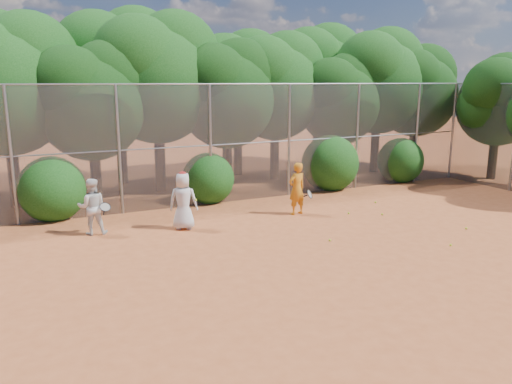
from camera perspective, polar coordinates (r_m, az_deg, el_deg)
ground at (r=12.45m, az=9.24°, el=-6.77°), size 80.00×80.00×0.00m
fence_back at (r=17.08m, az=-2.44°, el=5.69°), size 20.05×0.09×4.03m
tree_1 at (r=18.13m, az=-26.67°, el=11.49°), size 4.64×4.03×6.35m
tree_2 at (r=17.59m, az=-18.26°, el=10.29°), size 3.99×3.47×5.47m
tree_3 at (r=19.07m, az=-11.17°, el=13.24°), size 4.89×4.26×6.70m
tree_4 at (r=19.29m, az=-3.30°, el=11.54°), size 4.19×3.64×5.73m
tree_5 at (r=21.08m, az=2.29°, el=12.42°), size 4.51×3.92×6.17m
tree_6 at (r=21.53m, az=9.53°, el=10.72°), size 3.86×3.36×5.29m
tree_7 at (r=23.53m, az=13.87°, el=12.65°), size 4.77×4.14×6.53m
tree_8 at (r=24.61m, az=17.93°, el=11.31°), size 4.25×3.70×5.82m
tree_10 at (r=21.00m, az=-15.48°, el=13.58°), size 5.15×4.48×7.06m
tree_11 at (r=22.09m, az=-2.05°, el=12.73°), size 4.64×4.03×6.35m
tree_12 at (r=24.76m, az=7.22°, el=13.42°), size 5.02×4.37×6.88m
tree_13 at (r=23.40m, az=26.03°, el=9.78°), size 3.86×3.36×5.29m
bush_0 at (r=16.20m, az=-22.32°, el=0.62°), size 2.00×2.00×2.00m
bush_1 at (r=17.21m, az=-5.49°, el=1.82°), size 1.80×1.80×1.80m
bush_2 at (r=19.45m, az=8.47°, el=3.57°), size 2.20×2.20×2.20m
bush_3 at (r=21.61m, az=16.19°, el=3.69°), size 1.90×1.90×1.90m
player_yellow at (r=15.56m, az=4.70°, el=0.39°), size 0.84×0.60×1.64m
player_teen at (r=14.09m, az=-8.30°, el=-0.98°), size 0.94×0.82×1.65m
player_white at (r=14.18m, az=-18.24°, el=-1.61°), size 0.88×0.79×1.54m
ball_0 at (r=16.05m, az=14.22°, el=-2.47°), size 0.07×0.07×0.07m
ball_1 at (r=17.57m, az=13.49°, el=-1.14°), size 0.07×0.07×0.07m
ball_2 at (r=13.61m, az=21.36°, el=-5.66°), size 0.07×0.07×0.07m
ball_3 at (r=15.28m, az=22.89°, el=-3.84°), size 0.07×0.07×0.07m
ball_4 at (r=13.20m, az=8.45°, el=-5.46°), size 0.07×0.07×0.07m
ball_5 at (r=15.94m, az=10.55°, el=-2.39°), size 0.07×0.07×0.07m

